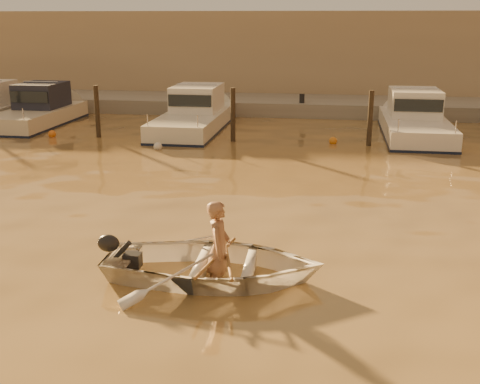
% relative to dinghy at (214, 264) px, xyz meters
% --- Properties ---
extents(ground_plane, '(160.00, 160.00, 0.00)m').
position_rel_dinghy_xyz_m(ground_plane, '(-1.52, -1.58, -0.28)').
color(ground_plane, brown).
rests_on(ground_plane, ground).
extents(dinghy, '(3.98, 2.90, 0.81)m').
position_rel_dinghy_xyz_m(dinghy, '(0.00, 0.00, 0.00)').
color(dinghy, silver).
rests_on(dinghy, ground_plane).
extents(person, '(0.44, 0.65, 1.75)m').
position_rel_dinghy_xyz_m(person, '(0.10, 0.00, 0.29)').
color(person, '#94664A').
rests_on(person, dinghy).
extents(outboard_motor, '(0.91, 0.43, 0.70)m').
position_rel_dinghy_xyz_m(outboard_motor, '(-1.50, -0.05, -0.00)').
color(outboard_motor, black).
rests_on(outboard_motor, dinghy).
extents(oar_port, '(0.56, 2.05, 0.13)m').
position_rel_dinghy_xyz_m(oar_port, '(0.25, 0.01, 0.14)').
color(oar_port, brown).
rests_on(oar_port, dinghy).
extents(oar_starboard, '(0.35, 2.09, 0.13)m').
position_rel_dinghy_xyz_m(oar_starboard, '(0.05, 0.00, 0.14)').
color(oar_starboard, brown).
rests_on(oar_starboard, dinghy).
extents(moored_boat_1, '(2.19, 6.55, 1.75)m').
position_rel_dinghy_xyz_m(moored_boat_1, '(-10.67, 14.42, 0.34)').
color(moored_boat_1, beige).
rests_on(moored_boat_1, ground_plane).
extents(moored_boat_2, '(2.31, 7.74, 1.75)m').
position_rel_dinghy_xyz_m(moored_boat_2, '(-3.74, 14.42, 0.34)').
color(moored_boat_2, silver).
rests_on(moored_boat_2, ground_plane).
extents(moored_boat_4, '(2.37, 7.25, 1.75)m').
position_rel_dinghy_xyz_m(moored_boat_4, '(5.13, 14.42, 0.34)').
color(moored_boat_4, silver).
rests_on(moored_boat_4, ground_plane).
extents(piling_1, '(0.18, 0.18, 2.20)m').
position_rel_dinghy_xyz_m(piling_1, '(-7.02, 12.22, 0.62)').
color(piling_1, '#2D2319').
rests_on(piling_1, ground_plane).
extents(piling_2, '(0.18, 0.18, 2.20)m').
position_rel_dinghy_xyz_m(piling_2, '(-1.72, 12.22, 0.62)').
color(piling_2, '#2D2319').
rests_on(piling_2, ground_plane).
extents(piling_3, '(0.18, 0.18, 2.20)m').
position_rel_dinghy_xyz_m(piling_3, '(3.28, 12.22, 0.62)').
color(piling_3, '#2D2319').
rests_on(piling_3, ground_plane).
extents(fender_b, '(0.30, 0.30, 0.30)m').
position_rel_dinghy_xyz_m(fender_b, '(-8.86, 12.04, -0.18)').
color(fender_b, '#CF6418').
rests_on(fender_b, ground_plane).
extents(fender_c, '(0.30, 0.30, 0.30)m').
position_rel_dinghy_xyz_m(fender_c, '(-4.11, 10.43, -0.18)').
color(fender_c, silver).
rests_on(fender_c, ground_plane).
extents(fender_d, '(0.30, 0.30, 0.30)m').
position_rel_dinghy_xyz_m(fender_d, '(2.00, 12.41, -0.18)').
color(fender_d, '#C66C17').
rests_on(fender_d, ground_plane).
extents(fender_e, '(0.30, 0.30, 0.30)m').
position_rel_dinghy_xyz_m(fender_e, '(6.01, 12.10, -0.18)').
color(fender_e, silver).
rests_on(fender_e, ground_plane).
extents(quay, '(52.00, 4.00, 1.00)m').
position_rel_dinghy_xyz_m(quay, '(-1.52, 19.92, -0.13)').
color(quay, gray).
rests_on(quay, ground_plane).
extents(waterfront_building, '(46.00, 7.00, 4.80)m').
position_rel_dinghy_xyz_m(waterfront_building, '(-1.52, 25.42, 2.12)').
color(waterfront_building, '#9E8466').
rests_on(waterfront_building, quay).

